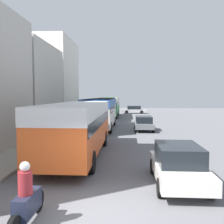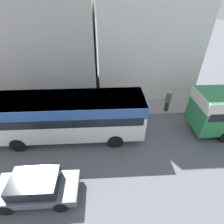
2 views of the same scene
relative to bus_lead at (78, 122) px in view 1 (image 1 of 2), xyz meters
name	(u,v)px [view 1 (image 1 of 2)]	position (x,y,z in m)	size (l,w,h in m)	color
ground_plane	(96,217)	(1.87, -6.82, -1.93)	(120.00, 120.00, 0.00)	slate
building_far_terrace	(20,89)	(-7.33, 9.18, 2.10)	(6.00, 8.24, 8.05)	beige
building_end_row	(50,81)	(-7.24, 17.85, 3.25)	(5.83, 8.51, 10.37)	silver
bus_lead	(78,122)	(0.00, 0.00, 0.00)	(2.66, 9.61, 2.96)	#EA5B23
bus_following	(101,109)	(0.00, 11.53, 0.05)	(2.66, 9.88, 3.04)	silver
bus_third_in_line	(110,104)	(0.01, 25.20, 0.08)	(2.53, 10.39, 3.10)	#2D8447
motorcycle_behind_lead	(27,201)	(0.16, -7.44, -1.25)	(0.38, 2.24, 1.73)	#1E2338
car_crossing	(134,109)	(3.88, 33.00, -1.18)	(4.46, 1.80, 1.43)	#B7B7BC
car_far_curb	(178,164)	(4.69, -4.06, -1.14)	(1.86, 4.10, 1.52)	silver
car_distant	(144,123)	(4.30, 10.55, -1.21)	(1.80, 4.00, 1.38)	slate
pedestrian_walking_away	(88,113)	(-2.54, 19.09, -0.87)	(0.43, 0.43, 1.79)	#232838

